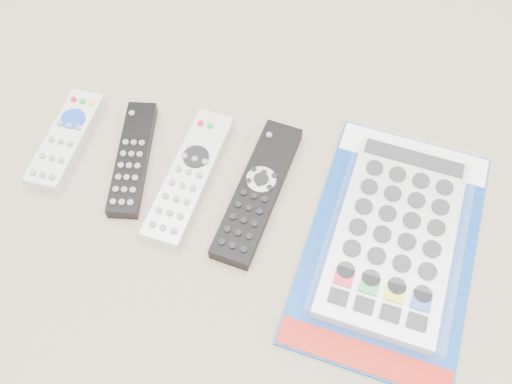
% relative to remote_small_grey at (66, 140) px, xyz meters
% --- Properties ---
extents(remote_small_grey, '(0.06, 0.17, 0.03)m').
position_rel_remote_small_grey_xyz_m(remote_small_grey, '(0.00, 0.00, 0.00)').
color(remote_small_grey, silver).
rests_on(remote_small_grey, ground).
extents(remote_slim_black, '(0.07, 0.20, 0.02)m').
position_rel_remote_small_grey_xyz_m(remote_slim_black, '(0.11, -0.01, -0.00)').
color(remote_slim_black, black).
rests_on(remote_slim_black, ground).
extents(remote_silver_dvd, '(0.08, 0.23, 0.03)m').
position_rel_remote_small_grey_xyz_m(remote_silver_dvd, '(0.19, -0.03, -0.00)').
color(remote_silver_dvd, silver).
rests_on(remote_silver_dvd, ground).
extents(remote_large_black, '(0.09, 0.24, 0.03)m').
position_rel_remote_small_grey_xyz_m(remote_large_black, '(0.29, -0.03, -0.00)').
color(remote_large_black, black).
rests_on(remote_large_black, ground).
extents(jumbo_remote_packaged, '(0.26, 0.38, 0.05)m').
position_rel_remote_small_grey_xyz_m(jumbo_remote_packaged, '(0.49, -0.07, 0.01)').
color(jumbo_remote_packaged, navy).
rests_on(jumbo_remote_packaged, ground).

